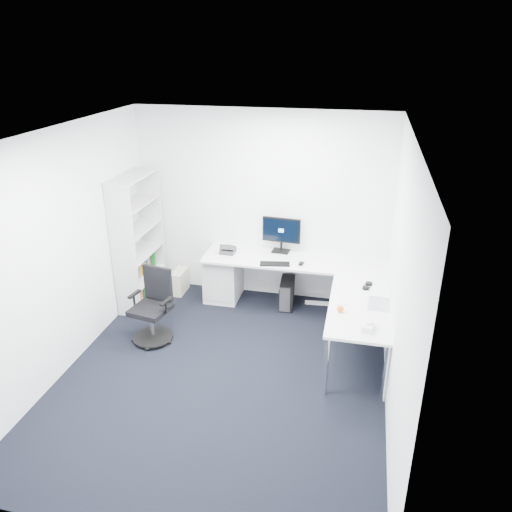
% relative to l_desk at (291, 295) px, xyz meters
% --- Properties ---
extents(ground, '(4.20, 4.20, 0.00)m').
position_rel_l_desk_xyz_m(ground, '(-0.55, -1.40, -0.37)').
color(ground, black).
extents(ceiling, '(4.20, 4.20, 0.00)m').
position_rel_l_desk_xyz_m(ceiling, '(-0.55, -1.40, 2.33)').
color(ceiling, white).
extents(wall_back, '(3.60, 0.02, 2.70)m').
position_rel_l_desk_xyz_m(wall_back, '(-0.55, 0.70, 0.98)').
color(wall_back, white).
rests_on(wall_back, ground).
extents(wall_front, '(3.60, 0.02, 2.70)m').
position_rel_l_desk_xyz_m(wall_front, '(-0.55, -3.50, 0.98)').
color(wall_front, white).
rests_on(wall_front, ground).
extents(wall_left, '(0.02, 4.20, 2.70)m').
position_rel_l_desk_xyz_m(wall_left, '(-2.35, -1.40, 0.98)').
color(wall_left, white).
rests_on(wall_left, ground).
extents(wall_right, '(0.02, 4.20, 2.70)m').
position_rel_l_desk_xyz_m(wall_right, '(1.25, -1.40, 0.98)').
color(wall_right, white).
rests_on(wall_right, ground).
extents(l_desk, '(2.53, 1.42, 0.74)m').
position_rel_l_desk_xyz_m(l_desk, '(0.00, 0.00, 0.00)').
color(l_desk, silver).
rests_on(l_desk, ground).
extents(drawer_pedestal, '(0.47, 0.59, 0.72)m').
position_rel_l_desk_xyz_m(drawer_pedestal, '(-1.06, 0.43, -0.01)').
color(drawer_pedestal, silver).
rests_on(drawer_pedestal, ground).
extents(bookshelf, '(0.36, 0.94, 1.87)m').
position_rel_l_desk_xyz_m(bookshelf, '(-2.17, 0.05, 0.57)').
color(bookshelf, silver).
rests_on(bookshelf, ground).
extents(task_chair, '(0.61, 0.61, 0.94)m').
position_rel_l_desk_xyz_m(task_chair, '(-1.62, -0.90, 0.10)').
color(task_chair, black).
rests_on(task_chair, ground).
extents(black_pc_tower, '(0.22, 0.43, 0.41)m').
position_rel_l_desk_xyz_m(black_pc_tower, '(-0.10, 0.35, -0.17)').
color(black_pc_tower, black).
rests_on(black_pc_tower, ground).
extents(beige_pc_tower, '(0.17, 0.37, 0.35)m').
position_rel_l_desk_xyz_m(beige_pc_tower, '(-1.75, 0.43, -0.20)').
color(beige_pc_tower, '#BCB9A0').
rests_on(beige_pc_tower, ground).
extents(power_strip, '(0.34, 0.08, 0.04)m').
position_rel_l_desk_xyz_m(power_strip, '(0.32, 0.49, -0.35)').
color(power_strip, white).
rests_on(power_strip, ground).
extents(monitor, '(0.56, 0.22, 0.52)m').
position_rel_l_desk_xyz_m(monitor, '(-0.24, 0.57, 0.63)').
color(monitor, black).
rests_on(monitor, l_desk).
extents(black_keyboard, '(0.42, 0.21, 0.02)m').
position_rel_l_desk_xyz_m(black_keyboard, '(-0.25, 0.12, 0.38)').
color(black_keyboard, black).
rests_on(black_keyboard, l_desk).
extents(mouse, '(0.07, 0.10, 0.03)m').
position_rel_l_desk_xyz_m(mouse, '(0.10, 0.19, 0.38)').
color(mouse, black).
rests_on(mouse, l_desk).
extents(desk_phone, '(0.20, 0.20, 0.14)m').
position_rel_l_desk_xyz_m(desk_phone, '(-0.97, 0.37, 0.44)').
color(desk_phone, '#2D2E30').
rests_on(desk_phone, l_desk).
extents(laptop, '(0.35, 0.34, 0.24)m').
position_rel_l_desk_xyz_m(laptop, '(1.11, -0.70, 0.49)').
color(laptop, '#BBBCC2').
rests_on(laptop, l_desk).
extents(white_keyboard, '(0.17, 0.42, 0.01)m').
position_rel_l_desk_xyz_m(white_keyboard, '(0.68, -0.61, 0.38)').
color(white_keyboard, white).
rests_on(white_keyboard, l_desk).
extents(headphones, '(0.17, 0.22, 0.05)m').
position_rel_l_desk_xyz_m(headphones, '(0.98, -0.28, 0.40)').
color(headphones, black).
rests_on(headphones, l_desk).
extents(orange_fruit, '(0.07, 0.07, 0.07)m').
position_rel_l_desk_xyz_m(orange_fruit, '(0.69, -0.97, 0.41)').
color(orange_fruit, orange).
rests_on(orange_fruit, l_desk).
extents(tissue_box, '(0.13, 0.22, 0.07)m').
position_rel_l_desk_xyz_m(tissue_box, '(1.00, -1.26, 0.41)').
color(tissue_box, white).
rests_on(tissue_box, l_desk).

